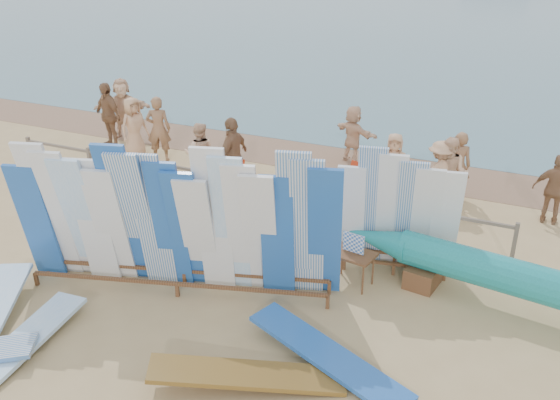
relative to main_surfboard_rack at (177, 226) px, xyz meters
The scene contains 25 objects.
ground 1.52m from the main_surfboard_rack, 161.56° to the left, with size 160.00×160.00×0.00m, color tan.
wet_sand_strip 7.62m from the main_surfboard_rack, 96.14° to the left, with size 40.00×2.60×0.01m, color #86634B.
fence 3.42m from the main_surfboard_rack, 103.81° to the left, with size 12.08×0.08×0.90m.
main_surfboard_rack is the anchor object (origin of this frame).
side_surfboard_rack 3.91m from the main_surfboard_rack, 34.74° to the left, with size 2.23×1.00×2.48m.
outrigger_canoe 5.93m from the main_surfboard_rack, 15.91° to the left, with size 6.89×1.60×0.98m.
vendor_table 3.15m from the main_surfboard_rack, 28.07° to the left, with size 0.84×0.65×1.01m.
flat_board_c 3.03m from the main_surfboard_rack, 37.76° to the right, with size 0.56×2.70×0.07m, color brown.
flat_board_d 3.38m from the main_surfboard_rack, 14.91° to the right, with size 0.56×2.70×0.07m, color #245BB4.
flat_board_b 3.11m from the main_surfboard_rack, 115.58° to the right, with size 0.56×2.70×0.07m, color #9BCAF8.
beach_chair_left 4.25m from the main_surfboard_rack, 107.26° to the left, with size 0.62×0.64×0.89m.
beach_chair_right 4.10m from the main_surfboard_rack, 83.57° to the left, with size 0.79×0.79×0.88m.
stroller 4.64m from the main_surfboard_rack, 69.02° to the left, with size 0.80×0.94×1.09m.
beachgoer_extra_1 8.32m from the main_surfboard_rack, 137.38° to the left, with size 1.11×0.48×1.89m, color #8C6042.
beachgoer_7 7.09m from the main_surfboard_rack, 58.69° to the left, with size 0.59×0.33×1.63m, color #8C6042.
beachgoer_4 4.27m from the main_surfboard_rack, 106.04° to the left, with size 1.11×0.48×1.90m, color #8C6042.
beachgoer_11 9.09m from the main_surfboard_rack, 133.97° to the left, with size 1.67×0.54×1.80m, color beige.
beachgoer_9 6.38m from the main_surfboard_rack, 57.96° to the left, with size 1.01×0.42×1.57m, color tan.
beachgoer_10 8.02m from the main_surfboard_rack, 43.77° to the left, with size 0.91×0.39×1.55m, color #8C6042.
beachgoer_6 6.02m from the main_surfboard_rack, 67.63° to the left, with size 0.75×0.36×1.54m, color tan.
beachgoer_5 7.41m from the main_surfboard_rack, 84.53° to the left, with size 1.45×0.47×1.57m, color beige.
beachgoer_0 7.21m from the main_surfboard_rack, 133.16° to the left, with size 0.82×0.39×1.68m, color tan.
beachgoer_1 6.71m from the main_surfboard_rack, 128.02° to the left, with size 0.65×0.36×1.79m, color #8C6042.
beachgoer_2 4.87m from the main_surfboard_rack, 117.42° to the left, with size 0.76×0.37×1.57m, color beige.
beachgoer_8 6.50m from the main_surfboard_rack, 56.19° to the left, with size 0.81×0.39×1.66m, color beige.
Camera 1 is at (6.06, -7.61, 5.74)m, focal length 38.00 mm.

